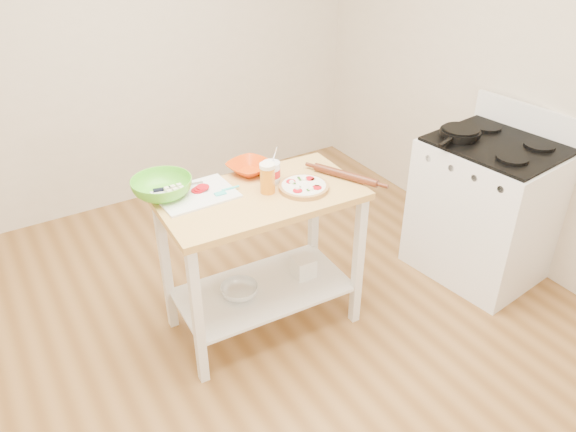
% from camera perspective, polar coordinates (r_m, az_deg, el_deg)
% --- Properties ---
extents(room_shell, '(4.04, 4.54, 2.74)m').
position_cam_1_polar(room_shell, '(2.47, -2.00, 7.45)').
color(room_shell, olive).
rests_on(room_shell, ground).
extents(prep_island, '(1.10, 0.63, 0.90)m').
position_cam_1_polar(prep_island, '(3.12, -2.70, -1.83)').
color(prep_island, tan).
rests_on(prep_island, ground).
extents(gas_stove, '(0.76, 0.86, 1.11)m').
position_cam_1_polar(gas_stove, '(3.91, 19.37, 0.73)').
color(gas_stove, white).
rests_on(gas_stove, ground).
extents(skillet, '(0.39, 0.25, 0.03)m').
position_cam_1_polar(skillet, '(3.69, 17.05, 8.10)').
color(skillet, black).
rests_on(skillet, gas_stove).
extents(pizza, '(0.27, 0.27, 0.04)m').
position_cam_1_polar(pizza, '(3.02, 1.59, 3.00)').
color(pizza, tan).
rests_on(pizza, prep_island).
extents(cutting_board, '(0.41, 0.31, 0.04)m').
position_cam_1_polar(cutting_board, '(3.00, -9.41, 2.23)').
color(cutting_board, white).
rests_on(cutting_board, prep_island).
extents(spatula, '(0.15, 0.05, 0.01)m').
position_cam_1_polar(spatula, '(3.00, -6.34, 2.58)').
color(spatula, '#3BDBD5').
rests_on(spatula, cutting_board).
extents(knife, '(0.27, 0.06, 0.01)m').
position_cam_1_polar(knife, '(3.07, -11.77, 2.83)').
color(knife, silver).
rests_on(knife, cutting_board).
extents(orange_bowl, '(0.29, 0.29, 0.06)m').
position_cam_1_polar(orange_bowl, '(3.20, -3.93, 4.94)').
color(orange_bowl, '#D33E07').
rests_on(orange_bowl, prep_island).
extents(green_bowl, '(0.36, 0.36, 0.10)m').
position_cam_1_polar(green_bowl, '(3.01, -12.68, 2.83)').
color(green_bowl, '#56C129').
rests_on(green_bowl, prep_island).
extents(beer_pint, '(0.08, 0.08, 0.17)m').
position_cam_1_polar(beer_pint, '(2.96, -2.10, 3.87)').
color(beer_pint, orange).
rests_on(beer_pint, prep_island).
extents(yogurt_tub, '(0.10, 0.10, 0.21)m').
position_cam_1_polar(yogurt_tub, '(3.07, -1.71, 4.46)').
color(yogurt_tub, white).
rests_on(yogurt_tub, prep_island).
extents(rolling_pin, '(0.21, 0.37, 0.04)m').
position_cam_1_polar(rolling_pin, '(3.14, 5.86, 4.12)').
color(rolling_pin, '#592614').
rests_on(rolling_pin, prep_island).
extents(shelf_glass_bowl, '(0.25, 0.25, 0.07)m').
position_cam_1_polar(shelf_glass_bowl, '(3.28, -4.95, -7.59)').
color(shelf_glass_bowl, silver).
rests_on(shelf_glass_bowl, prep_island).
extents(shelf_bin, '(0.13, 0.13, 0.12)m').
position_cam_1_polar(shelf_bin, '(3.41, 1.56, -5.17)').
color(shelf_bin, white).
rests_on(shelf_bin, prep_island).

